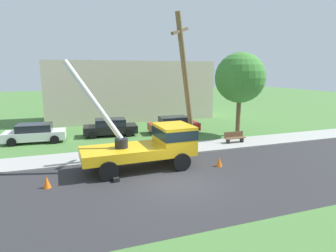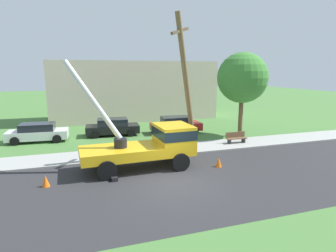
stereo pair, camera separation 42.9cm
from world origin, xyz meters
name	(u,v)px [view 1 (the left image)]	position (x,y,z in m)	size (l,w,h in m)	color
ground_plane	(127,133)	(0.00, 12.00, 0.00)	(120.00, 120.00, 0.00)	#477538
road_asphalt	(177,183)	(0.00, 0.00, 0.00)	(80.00, 8.61, 0.01)	#2B2B2D
sidewalk_strip	(146,152)	(0.00, 5.65, 0.05)	(80.00, 2.69, 0.10)	#9E9E99
utility_truck	(153,143)	(-0.40, 2.75, 1.41)	(6.83, 3.21, 5.98)	gold
leaning_utility_pole	(186,85)	(2.25, 4.22, 4.50)	(2.56, 2.13, 8.78)	brown
traffic_cone_ahead	(219,162)	(3.20, 1.52, 0.28)	(0.36, 0.36, 0.56)	orange
traffic_cone_behind	(47,182)	(-5.94, 1.53, 0.28)	(0.36, 0.36, 0.56)	orange
traffic_cone_curbside	(186,151)	(2.22, 4.11, 0.28)	(0.36, 0.36, 0.56)	orange
parked_sedan_white	(35,133)	(-7.25, 11.20, 0.71)	(4.50, 2.20, 1.42)	silver
parked_sedan_black	(110,127)	(-1.48, 11.59, 0.71)	(4.53, 2.24, 1.42)	black
parked_sedan_red	(174,125)	(3.98, 10.91, 0.71)	(4.48, 2.16, 1.42)	#B21E1E
park_bench	(234,138)	(6.88, 5.72, 0.46)	(1.60, 0.45, 0.90)	brown
roadside_tree_near	(240,78)	(8.73, 8.14, 4.81)	(4.12, 4.12, 6.89)	brown
lowrise_building_backdrop	(130,90)	(2.06, 19.89, 3.20)	(18.00, 6.00, 6.40)	beige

